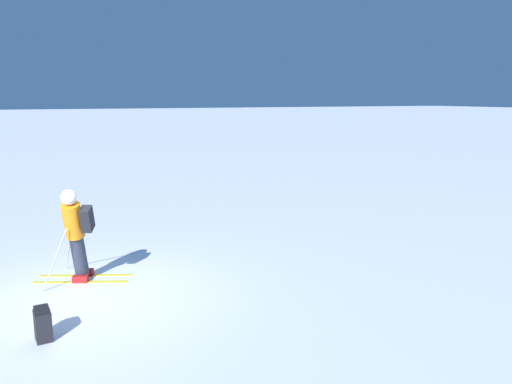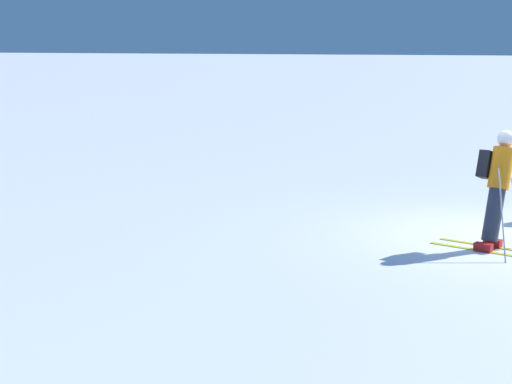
{
  "view_description": "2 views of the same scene",
  "coord_description": "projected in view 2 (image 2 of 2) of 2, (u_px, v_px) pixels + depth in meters",
  "views": [
    {
      "loc": [
        8.87,
        -0.69,
        3.48
      ],
      "look_at": [
        -2.0,
        4.17,
        1.21
      ],
      "focal_mm": 35.0,
      "sensor_mm": 36.0,
      "label": 1
    },
    {
      "loc": [
        -14.63,
        -0.08,
        3.32
      ],
      "look_at": [
        -2.1,
        3.5,
        0.96
      ],
      "focal_mm": 60.0,
      "sensor_mm": 36.0,
      "label": 2
    }
  ],
  "objects": [
    {
      "name": "ground_plane",
      "position": [
        489.0,
        236.0,
        14.46
      ],
      "size": [
        300.0,
        300.0,
        0.0
      ],
      "primitive_type": "plane",
      "color": "white"
    },
    {
      "name": "skier",
      "position": [
        497.0,
        181.0,
        13.65
      ],
      "size": [
        1.48,
        1.84,
        1.9
      ],
      "rotation": [
        0.0,
        0.0,
        -0.39
      ],
      "color": "yellow",
      "rests_on": "ground"
    }
  ]
}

